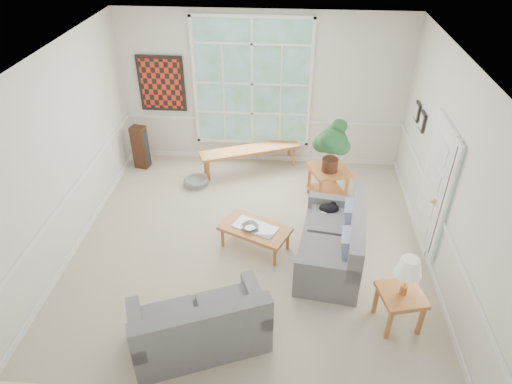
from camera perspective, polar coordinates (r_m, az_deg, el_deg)
floor at (r=7.17m, az=-0.94°, el=-7.87°), size 5.50×6.00×0.01m
ceiling at (r=5.62m, az=-1.23°, el=15.56°), size 5.50×6.00×0.02m
wall_back at (r=8.95m, az=0.84°, el=12.53°), size 5.50×0.02×3.00m
wall_front at (r=4.05m, az=-5.43°, el=-20.37°), size 5.50×0.02×3.00m
wall_left at (r=7.06m, az=-23.93°, el=3.17°), size 0.02×6.00×3.00m
wall_right at (r=6.61m, az=23.39°, el=1.22°), size 0.02×6.00×3.00m
window_back at (r=8.87m, az=-0.50°, el=13.37°), size 2.30×0.08×2.40m
entry_door at (r=7.31m, az=21.12°, el=0.82°), size 0.08×0.90×2.10m
door_sidelight at (r=6.76m, az=22.47°, el=-1.39°), size 0.08×0.26×1.90m
wall_art at (r=9.19m, az=-11.73°, el=13.10°), size 0.90×0.06×1.10m
wall_frame_near at (r=8.05m, az=20.01°, el=8.29°), size 0.04×0.26×0.32m
wall_frame_far at (r=8.41m, az=19.44°, el=9.48°), size 0.04×0.26×0.32m
loveseat_right at (r=6.85m, az=9.45°, el=-5.58°), size 1.12×1.83×0.93m
loveseat_front at (r=5.75m, az=-7.21°, el=-15.32°), size 1.82×1.39×0.88m
coffee_table at (r=7.17m, az=-0.11°, el=-5.67°), size 1.20×0.96×0.39m
pewter_bowl at (r=7.01m, az=-0.75°, el=-4.28°), size 0.42×0.42×0.07m
window_bench at (r=9.12m, az=-0.75°, el=4.13°), size 1.99×1.11×0.46m
end_table at (r=8.32m, az=8.93°, el=1.09°), size 0.81×0.81×0.63m
houseplant at (r=7.85m, az=9.44°, el=5.63°), size 0.69×0.69×0.95m
side_table at (r=6.31m, az=17.35°, el=-13.67°), size 0.64×0.64×0.54m
table_lamp at (r=5.93m, az=18.33°, el=-10.01°), size 0.47×0.47×0.57m
pet_bed at (r=8.79m, az=-7.50°, el=1.31°), size 0.55×0.55×0.14m
floor_speaker at (r=9.40m, az=-14.26°, el=5.46°), size 0.31×0.27×0.89m
cat at (r=7.28m, az=9.11°, el=-1.97°), size 0.39×0.36×0.15m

